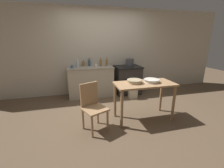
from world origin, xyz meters
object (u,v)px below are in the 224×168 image
(flour_sack, at_px, (133,91))
(cup_mid_right, at_px, (72,67))
(mixing_bowl_large, at_px, (135,81))
(work_table, at_px, (144,89))
(stock_pot, at_px, (130,62))
(bottle_center_left, at_px, (78,64))
(bottle_center, at_px, (107,62))
(chair, at_px, (93,106))
(bottle_far_left, at_px, (89,63))
(mixing_bowl_small, at_px, (152,81))
(bottle_mid_left, at_px, (101,63))
(bottle_left, at_px, (84,64))
(cup_center_right, at_px, (96,65))
(stove, at_px, (127,80))

(flour_sack, xyz_separation_m, cup_mid_right, (-1.65, 0.45, 0.72))
(flour_sack, relative_size, mixing_bowl_large, 1.32)
(work_table, distance_m, stock_pot, 1.75)
(bottle_center_left, relative_size, bottle_center, 0.97)
(chair, relative_size, flour_sack, 2.18)
(mixing_bowl_large, relative_size, bottle_far_left, 1.29)
(flour_sack, bearing_deg, mixing_bowl_small, -93.73)
(bottle_far_left, relative_size, bottle_mid_left, 1.00)
(cup_mid_right, bearing_deg, work_table, -48.58)
(flour_sack, distance_m, bottle_center, 1.16)
(bottle_mid_left, xyz_separation_m, bottle_center, (0.18, -0.02, 0.01))
(stock_pot, bearing_deg, bottle_mid_left, 176.09)
(bottle_left, relative_size, cup_center_right, 2.15)
(work_table, relative_size, bottle_far_left, 5.05)
(mixing_bowl_small, bearing_deg, bottle_center, 108.02)
(mixing_bowl_small, bearing_deg, bottle_left, 124.15)
(mixing_bowl_small, bearing_deg, cup_center_right, 119.35)
(stock_pot, relative_size, mixing_bowl_large, 0.82)
(stove, height_order, cup_center_right, cup_center_right)
(mixing_bowl_large, xyz_separation_m, bottle_center_left, (-1.05, 1.67, 0.14))
(stock_pot, bearing_deg, cup_mid_right, -176.98)
(stove, relative_size, work_table, 0.70)
(chair, relative_size, bottle_mid_left, 3.70)
(chair, xyz_separation_m, cup_mid_right, (-0.33, 1.71, 0.45))
(mixing_bowl_large, distance_m, bottle_center, 1.70)
(stock_pot, xyz_separation_m, bottle_far_left, (-1.23, 0.15, 0.01))
(stock_pot, height_order, bottle_mid_left, bottle_mid_left)
(stock_pot, height_order, bottle_left, stock_pot)
(chair, height_order, mixing_bowl_large, chair)
(flour_sack, distance_m, mixing_bowl_small, 1.30)
(cup_mid_right, bearing_deg, bottle_center, 7.32)
(stove, relative_size, mixing_bowl_small, 2.69)
(stove, bearing_deg, cup_center_right, -179.88)
(chair, bearing_deg, cup_mid_right, 77.10)
(mixing_bowl_small, bearing_deg, flour_sack, 86.27)
(mixing_bowl_small, relative_size, bottle_mid_left, 1.33)
(bottle_center, relative_size, cup_center_right, 2.95)
(chair, xyz_separation_m, mixing_bowl_small, (1.25, 0.13, 0.36))
(bottle_far_left, distance_m, bottle_center_left, 0.36)
(mixing_bowl_large, relative_size, cup_mid_right, 3.56)
(bottle_left, xyz_separation_m, bottle_center, (0.69, -0.12, 0.03))
(stock_pot, distance_m, bottle_far_left, 1.24)
(chair, bearing_deg, bottle_mid_left, 51.10)
(work_table, distance_m, chair, 1.11)
(stock_pot, xyz_separation_m, mixing_bowl_small, (-0.16, -1.68, -0.13))
(bottle_far_left, height_order, bottle_center_left, bottle_center_left)
(bottle_left, bearing_deg, bottle_center, -9.62)
(bottle_far_left, distance_m, bottle_center, 0.52)
(stock_pot, bearing_deg, mixing_bowl_small, -95.47)
(bottle_far_left, bearing_deg, bottle_center_left, -161.35)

